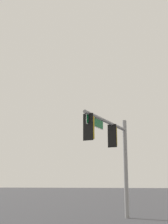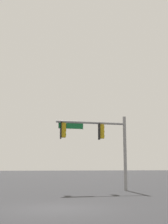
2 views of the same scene
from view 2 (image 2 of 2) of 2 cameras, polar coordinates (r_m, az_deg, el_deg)
The scene contains 2 objects.
ground_plane at distance 14.09m, azimuth -4.55°, elevation -17.25°, with size 400.00×400.00×0.00m, color #2D2D30.
signal_pole_near at distance 24.67m, azimuth 3.16°, elevation -4.79°, with size 5.72×0.93×5.85m.
Camera 2 is at (4.08, 13.38, 1.73)m, focal length 50.00 mm.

